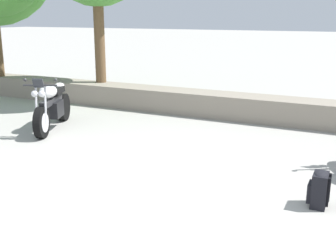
{
  "coord_description": "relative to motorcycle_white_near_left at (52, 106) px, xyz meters",
  "views": [
    {
      "loc": [
        2.75,
        -4.63,
        2.35
      ],
      "look_at": [
        -0.11,
        1.2,
        0.65
      ],
      "focal_mm": 45.57,
      "sensor_mm": 36.0,
      "label": 1
    }
  ],
  "objects": [
    {
      "name": "stone_wall",
      "position": [
        3.29,
        2.65,
        -0.21
      ],
      "size": [
        36.0,
        0.8,
        0.55
      ],
      "primitive_type": "cube",
      "color": "gray",
      "rests_on": "ground"
    },
    {
      "name": "ground_plane",
      "position": [
        3.29,
        -2.15,
        -0.49
      ],
      "size": [
        120.0,
        120.0,
        0.0
      ],
      "primitive_type": "plane",
      "color": "#A3A099"
    },
    {
      "name": "motorcycle_white_near_left",
      "position": [
        0.0,
        0.0,
        0.0
      ],
      "size": [
        1.05,
        1.96,
        1.18
      ],
      "color": "black",
      "rests_on": "ground"
    },
    {
      "name": "rider_backpack",
      "position": [
        5.55,
        -1.49,
        -0.24
      ],
      "size": [
        0.26,
        0.3,
        0.47
      ],
      "color": "black",
      "rests_on": "ground"
    }
  ]
}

